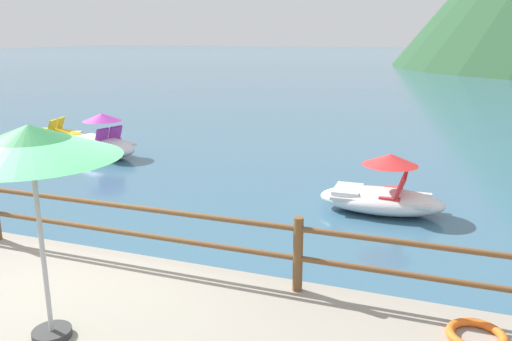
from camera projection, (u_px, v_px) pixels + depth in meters
name	position (u px, v px, depth m)	size (l,w,h in m)	color
ground_plane	(394.00, 77.00, 42.12)	(200.00, 200.00, 0.00)	#38607A
dock_railing	(129.00, 222.00, 6.95)	(23.92, 0.12, 0.95)	brown
beach_umbrella	(30.00, 145.00, 4.82)	(1.70, 1.70, 2.24)	#B2B2B7
life_ring	(477.00, 336.00, 5.29)	(0.61, 0.61, 0.09)	orange
pedal_boat_0	(101.00, 142.00, 14.91)	(2.79, 1.82, 1.27)	white
pedal_boat_2	(382.00, 194.00, 10.17)	(2.46, 1.17, 1.21)	white
pedal_boat_3	(46.00, 136.00, 16.39)	(2.77, 1.71, 0.88)	yellow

